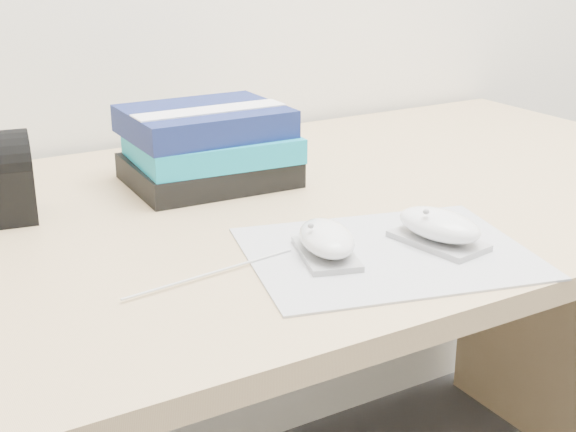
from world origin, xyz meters
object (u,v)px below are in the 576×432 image
mouse_rear (326,241)px  mouse_front (439,228)px  book_stack (208,146)px  desk (241,334)px

mouse_rear → mouse_front: (0.14, -0.04, 0.00)m
book_stack → desk: bearing=-79.8°
mouse_rear → mouse_front: mouse_front is taller
mouse_front → book_stack: size_ratio=0.50×
desk → mouse_rear: bearing=-94.7°
desk → mouse_front: bearing=-69.2°
mouse_rear → desk: bearing=85.3°
desk → mouse_rear: mouse_rear is taller
mouse_front → mouse_rear: bearing=165.9°
mouse_rear → mouse_front: size_ratio=0.98×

